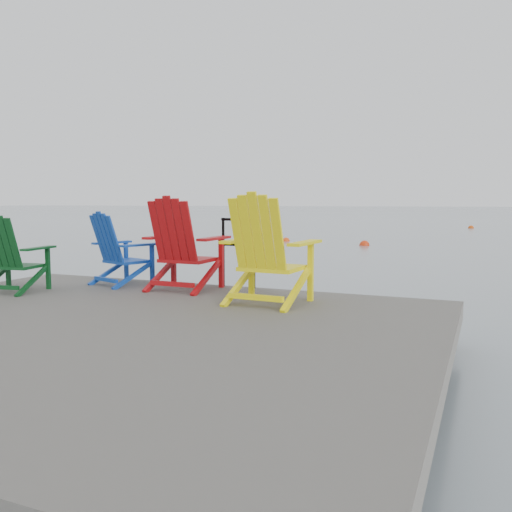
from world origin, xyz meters
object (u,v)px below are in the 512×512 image
at_px(chair_blue, 119,249).
at_px(chair_red, 182,245).
at_px(buoy_d, 471,228).
at_px(buoy_b, 286,241).
at_px(chair_yellow, 266,250).
at_px(handrail, 238,246).
at_px(chair_green, 11,254).
at_px(buoy_a, 364,245).

relative_size(chair_blue, chair_red, 0.84).
xyz_separation_m(chair_red, buoy_d, (2.58, 29.98, -1.07)).
bearing_deg(buoy_b, chair_red, -74.80).
distance_m(chair_blue, chair_yellow, 2.37).
bearing_deg(buoy_b, handrail, -72.34).
distance_m(chair_green, buoy_a, 15.20).
xyz_separation_m(chair_green, chair_red, (1.85, 0.97, 0.10)).
xyz_separation_m(buoy_a, buoy_d, (3.25, 15.83, 0.00)).
xyz_separation_m(chair_red, chair_yellow, (1.32, -0.46, 0.01)).
bearing_deg(chair_green, handrail, 22.23).
distance_m(chair_blue, buoy_a, 14.16).
bearing_deg(buoy_d, buoy_a, -101.61).
height_order(chair_blue, chair_yellow, chair_yellow).
bearing_deg(buoy_b, chair_yellow, -70.76).
height_order(handrail, chair_blue, chair_blue).
distance_m(handrail, chair_yellow, 1.24).
bearing_deg(chair_green, chair_blue, 40.10).
distance_m(chair_yellow, buoy_a, 14.79).
xyz_separation_m(chair_yellow, buoy_a, (-1.99, 14.62, -1.09)).
relative_size(chair_blue, buoy_d, 2.72).
bearing_deg(chair_red, chair_green, -152.89).
bearing_deg(handrail, chair_yellow, -50.92).
bearing_deg(buoy_a, chair_yellow, -82.23).
distance_m(handrail, buoy_a, 13.75).
bearing_deg(chair_red, buoy_d, 84.60).
bearing_deg(handrail, buoy_d, 86.05).
bearing_deg(handrail, chair_red, -137.35).
relative_size(handrail, buoy_d, 2.57).
height_order(chair_yellow, buoy_a, chair_yellow).
bearing_deg(buoy_a, chair_blue, -91.31).
bearing_deg(handrail, chair_blue, -163.02).
bearing_deg(buoy_b, buoy_a, -14.68).
bearing_deg(buoy_d, chair_red, -94.92).
xyz_separation_m(buoy_b, buoy_d, (6.67, 14.93, 0.00)).
relative_size(chair_blue, buoy_a, 2.54).
xyz_separation_m(chair_blue, chair_yellow, (2.32, -0.49, 0.11)).
height_order(chair_red, buoy_d, chair_red).
bearing_deg(buoy_a, chair_red, -87.29).
height_order(handrail, buoy_d, handrail).
xyz_separation_m(chair_yellow, buoy_d, (1.26, 30.44, -1.09)).
bearing_deg(chair_yellow, handrail, 131.54).
xyz_separation_m(chair_blue, buoy_a, (0.32, 14.12, -0.98)).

